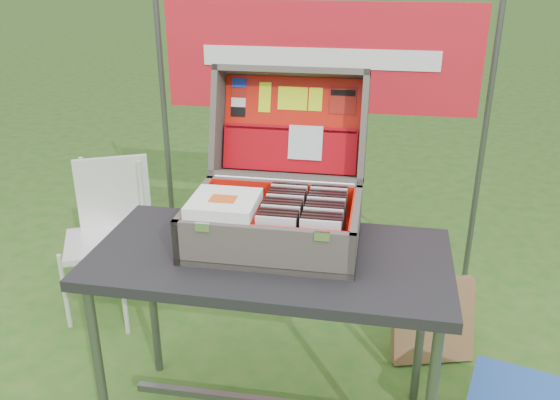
% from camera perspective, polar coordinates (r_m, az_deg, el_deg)
% --- Properties ---
extents(table, '(1.29, 0.66, 0.80)m').
position_cam_1_polar(table, '(2.35, -0.89, -13.80)').
color(table, black).
rests_on(table, ground).
extents(table_top, '(1.29, 0.66, 0.04)m').
position_cam_1_polar(table_top, '(2.14, -0.95, -5.62)').
color(table_top, black).
rests_on(table_top, ground).
extents(table_leg_fl, '(0.04, 0.04, 0.76)m').
position_cam_1_polar(table_leg_fl, '(2.33, -16.94, -15.95)').
color(table_leg_fl, '#59595B').
rests_on(table_leg_fl, ground).
extents(table_leg_bl, '(0.04, 0.04, 0.76)m').
position_cam_1_polar(table_leg_bl, '(2.71, -12.16, -9.32)').
color(table_leg_bl, '#59595B').
rests_on(table_leg_bl, ground).
extents(table_leg_br, '(0.04, 0.04, 0.76)m').
position_cam_1_polar(table_leg_br, '(2.55, 13.45, -11.67)').
color(table_leg_br, '#59595B').
rests_on(table_leg_br, ground).
extents(suitcase, '(0.62, 0.60, 0.57)m').
position_cam_1_polar(suitcase, '(2.14, -0.37, 3.26)').
color(suitcase, '#625B55').
rests_on(suitcase, table).
extents(suitcase_base_bottom, '(0.62, 0.44, 0.02)m').
position_cam_1_polar(suitcase_base_bottom, '(2.19, -0.62, -3.93)').
color(suitcase_base_bottom, '#625B55').
rests_on(suitcase_base_bottom, table_top).
extents(suitcase_base_wall_front, '(0.62, 0.02, 0.17)m').
position_cam_1_polar(suitcase_base_wall_front, '(1.98, -1.73, -4.81)').
color(suitcase_base_wall_front, '#625B55').
rests_on(suitcase_base_wall_front, table_top).
extents(suitcase_base_wall_back, '(0.62, 0.02, 0.17)m').
position_cam_1_polar(suitcase_base_wall_back, '(2.35, 0.29, -0.10)').
color(suitcase_base_wall_back, '#625B55').
rests_on(suitcase_base_wall_back, table_top).
extents(suitcase_base_wall_left, '(0.02, 0.44, 0.17)m').
position_cam_1_polar(suitcase_base_wall_left, '(2.23, -8.18, -1.67)').
color(suitcase_base_wall_left, '#625B55').
rests_on(suitcase_base_wall_left, table_top).
extents(suitcase_base_wall_right, '(0.02, 0.44, 0.17)m').
position_cam_1_polar(suitcase_base_wall_right, '(2.13, 7.27, -2.82)').
color(suitcase_base_wall_right, '#625B55').
rests_on(suitcase_base_wall_right, table_top).
extents(suitcase_liner_floor, '(0.57, 0.39, 0.01)m').
position_cam_1_polar(suitcase_liner_floor, '(2.19, -0.63, -3.57)').
color(suitcase_liner_floor, red).
rests_on(suitcase_liner_floor, suitcase_base_bottom).
extents(suitcase_latch_left, '(0.05, 0.01, 0.03)m').
position_cam_1_polar(suitcase_latch_left, '(1.98, -7.49, -2.61)').
color(suitcase_latch_left, silver).
rests_on(suitcase_latch_left, suitcase_base_wall_front).
extents(suitcase_latch_right, '(0.05, 0.01, 0.03)m').
position_cam_1_polar(suitcase_latch_right, '(1.91, 4.06, -3.51)').
color(suitcase_latch_right, silver).
rests_on(suitcase_latch_right, suitcase_base_wall_front).
extents(suitcase_hinge, '(0.56, 0.02, 0.02)m').
position_cam_1_polar(suitcase_hinge, '(2.33, 0.34, 1.89)').
color(suitcase_hinge, silver).
rests_on(suitcase_hinge, suitcase_base_wall_back).
extents(suitcase_lid_back, '(0.62, 0.15, 0.43)m').
position_cam_1_polar(suitcase_lid_back, '(2.47, 1.17, 7.25)').
color(suitcase_lid_back, '#625B55').
rests_on(suitcase_lid_back, suitcase_base_wall_back).
extents(suitcase_lid_rim_far, '(0.62, 0.17, 0.07)m').
position_cam_1_polar(suitcase_lid_rim_far, '(2.42, 1.18, 12.24)').
color(suitcase_lid_rim_far, '#625B55').
rests_on(suitcase_lid_rim_far, suitcase_lid_back).
extents(suitcase_lid_rim_near, '(0.62, 0.17, 0.07)m').
position_cam_1_polar(suitcase_lid_rim_near, '(2.41, 0.67, 2.31)').
color(suitcase_lid_rim_near, '#625B55').
rests_on(suitcase_lid_rim_near, suitcase_lid_back).
extents(suitcase_lid_rim_left, '(0.02, 0.29, 0.47)m').
position_cam_1_polar(suitcase_lid_rim_left, '(2.47, -5.98, 7.57)').
color(suitcase_lid_rim_left, '#625B55').
rests_on(suitcase_lid_rim_left, suitcase_lid_back).
extents(suitcase_lid_rim_right, '(0.02, 0.29, 0.47)m').
position_cam_1_polar(suitcase_lid_rim_right, '(2.38, 8.07, 6.88)').
color(suitcase_lid_rim_right, '#625B55').
rests_on(suitcase_lid_rim_right, suitcase_lid_back).
extents(suitcase_lid_liner, '(0.57, 0.12, 0.37)m').
position_cam_1_polar(suitcase_lid_liner, '(2.46, 1.12, 7.25)').
color(suitcase_lid_liner, red).
rests_on(suitcase_lid_liner, suitcase_lid_back).
extents(suitcase_liner_wall_front, '(0.57, 0.01, 0.14)m').
position_cam_1_polar(suitcase_liner_wall_front, '(1.99, -1.65, -4.30)').
color(suitcase_liner_wall_front, red).
rests_on(suitcase_liner_wall_front, suitcase_base_bottom).
extents(suitcase_liner_wall_back, '(0.57, 0.01, 0.14)m').
position_cam_1_polar(suitcase_liner_wall_back, '(2.33, 0.23, 0.03)').
color(suitcase_liner_wall_back, red).
rests_on(suitcase_liner_wall_back, suitcase_base_bottom).
extents(suitcase_liner_wall_left, '(0.01, 0.39, 0.14)m').
position_cam_1_polar(suitcase_liner_wall_left, '(2.22, -7.82, -1.42)').
color(suitcase_liner_wall_left, red).
rests_on(suitcase_liner_wall_left, suitcase_base_bottom).
extents(suitcase_liner_wall_right, '(0.01, 0.39, 0.14)m').
position_cam_1_polar(suitcase_liner_wall_right, '(2.13, 6.87, -2.50)').
color(suitcase_liner_wall_right, red).
rests_on(suitcase_liner_wall_right, suitcase_base_bottom).
extents(suitcase_lid_pocket, '(0.55, 0.08, 0.18)m').
position_cam_1_polar(suitcase_lid_pocket, '(2.44, 0.92, 4.84)').
color(suitcase_lid_pocket, '#A3040D').
rests_on(suitcase_lid_pocket, suitcase_lid_liner).
extents(suitcase_pocket_edge, '(0.54, 0.02, 0.02)m').
position_cam_1_polar(suitcase_pocket_edge, '(2.43, 1.01, 6.92)').
color(suitcase_pocket_edge, '#A3040D').
rests_on(suitcase_pocket_edge, suitcase_lid_pocket).
extents(suitcase_pocket_cd, '(0.14, 0.05, 0.14)m').
position_cam_1_polar(suitcase_pocket_cd, '(2.41, 2.47, 5.53)').
color(suitcase_pocket_cd, silver).
rests_on(suitcase_pocket_cd, suitcase_lid_pocket).
extents(lid_sticker_cc_a, '(0.06, 0.01, 0.04)m').
position_cam_1_polar(lid_sticker_cc_a, '(2.50, -3.94, 11.19)').
color(lid_sticker_cc_a, '#1933B2').
rests_on(lid_sticker_cc_a, suitcase_lid_liner).
extents(lid_sticker_cc_b, '(0.06, 0.01, 0.04)m').
position_cam_1_polar(lid_sticker_cc_b, '(2.50, -3.98, 10.27)').
color(lid_sticker_cc_b, '#9E1910').
rests_on(lid_sticker_cc_b, suitcase_lid_liner).
extents(lid_sticker_cc_c, '(0.06, 0.01, 0.04)m').
position_cam_1_polar(lid_sticker_cc_c, '(2.50, -4.02, 9.36)').
color(lid_sticker_cc_c, white).
rests_on(lid_sticker_cc_c, suitcase_lid_liner).
extents(lid_sticker_cc_d, '(0.06, 0.01, 0.04)m').
position_cam_1_polar(lid_sticker_cc_d, '(2.50, -4.06, 8.44)').
color(lid_sticker_cc_d, black).
rests_on(lid_sticker_cc_d, suitcase_lid_liner).
extents(lid_card_neon_tall, '(0.05, 0.04, 0.12)m').
position_cam_1_polar(lid_card_neon_tall, '(2.48, -1.47, 9.85)').
color(lid_card_neon_tall, '#D5F515').
rests_on(lid_card_neon_tall, suitcase_lid_liner).
extents(lid_card_neon_main, '(0.12, 0.03, 0.09)m').
position_cam_1_polar(lid_card_neon_main, '(2.46, 1.23, 9.75)').
color(lid_card_neon_main, '#D5F515').
rests_on(lid_card_neon_main, suitcase_lid_liner).
extents(lid_card_neon_small, '(0.06, 0.03, 0.09)m').
position_cam_1_polar(lid_card_neon_small, '(2.45, 3.44, 9.65)').
color(lid_card_neon_small, '#D5F515').
rests_on(lid_card_neon_small, suitcase_lid_liner).
extents(lid_sticker_band, '(0.11, 0.04, 0.11)m').
position_cam_1_polar(lid_sticker_band, '(2.44, 6.06, 9.51)').
color(lid_sticker_band, '#9E1910').
rests_on(lid_sticker_band, suitcase_lid_liner).
extents(lid_sticker_band_bar, '(0.10, 0.01, 0.02)m').
position_cam_1_polar(lid_sticker_band_bar, '(2.44, 6.10, 10.21)').
color(lid_sticker_band_bar, black).
rests_on(lid_sticker_band_bar, suitcase_lid_liner).
extents(cd_left_0, '(0.14, 0.01, 0.16)m').
position_cam_1_polar(cd_left_0, '(1.99, -0.43, -3.75)').
color(cd_left_0, silver).
rests_on(cd_left_0, suitcase_liner_floor).
extents(cd_left_1, '(0.14, 0.01, 0.16)m').
position_cam_1_polar(cd_left_1, '(2.01, -0.31, -3.44)').
color(cd_left_1, black).
rests_on(cd_left_1, suitcase_liner_floor).
extents(cd_left_2, '(0.14, 0.01, 0.16)m').
position_cam_1_polar(cd_left_2, '(2.04, -0.19, -3.14)').
color(cd_left_2, black).
rests_on(cd_left_2, suitcase_liner_floor).
extents(cd_left_3, '(0.14, 0.01, 0.16)m').
position_cam_1_polar(cd_left_3, '(2.06, -0.07, -2.84)').
color(cd_left_3, black).
rests_on(cd_left_3, suitcase_liner_floor).
extents(cd_left_4, '(0.14, 0.01, 0.16)m').
position_cam_1_polar(cd_left_4, '(2.08, 0.04, -2.55)').
color(cd_left_4, silver).
rests_on(cd_left_4, suitcase_liner_floor).
extents(cd_left_5, '(0.14, 0.01, 0.16)m').
position_cam_1_polar(cd_left_5, '(2.10, 0.16, -2.27)').
color(cd_left_5, black).
rests_on(cd_left_5, suitcase_liner_floor).
extents(cd_left_6, '(0.14, 0.01, 0.16)m').
position_cam_1_polar(cd_left_6, '(2.12, 0.27, -1.99)').
color(cd_left_6, black).
rests_on(cd_left_6, suitcase_liner_floor).
extents(cd_left_7, '(0.14, 0.01, 0.16)m').
position_cam_1_polar(cd_left_7, '(2.14, 0.38, -1.72)').
color(cd_left_7, black).
rests_on(cd_left_7, suitcase_liner_floor).
extents(cd_left_8, '(0.14, 0.01, 0.16)m').
position_cam_1_polar(cd_left_8, '(2.17, 0.48, -1.45)').
color(cd_left_8, silver).
rests_on(cd_left_8, suitcase_liner_floor).
extents(cd_left_9, '(0.14, 0.01, 0.16)m').
position_cam_1_polar(cd_left_9, '(2.19, 0.59, -1.19)').
color(cd_left_9, black).
rests_on(cd_left_9, suitcase_liner_floor).
extents(cd_left_10, '(0.14, 0.01, 0.16)m').
position_cam_1_polar(cd_left_10, '(2.21, 0.69, -0.94)').
color(cd_left_10, black).
rests_on(cd_left_10, suitcase_liner_floor).
extents(cd_left_11, '(0.14, 0.01, 0.16)m').
position_cam_1_polar(cd_left_11, '(2.23, 0.79, -0.69)').
color(cd_left_11, black).
rests_on(cd_left_11, suitcase_liner_floor).
extents(cd_left_12, '(0.14, 0.01, 0.16)m').
position_cam_1_polar(cd_left_12, '(2.25, 0.89, -0.44)').
color(cd_left_12, silver).
rests_on(cd_left_12, suitcase_liner_floor).
extents(cd_left_13, '(0.14, 0.01, 0.16)m').
position_cam_1_polar(cd_left_13, '(2.28, 0.98, -0.20)').
color(cd_left_13, black).
rests_on(cd_left_13, suitcase_liner_floor).
extents(cd_right_0, '(0.14, 0.01, 0.16)m').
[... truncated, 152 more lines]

